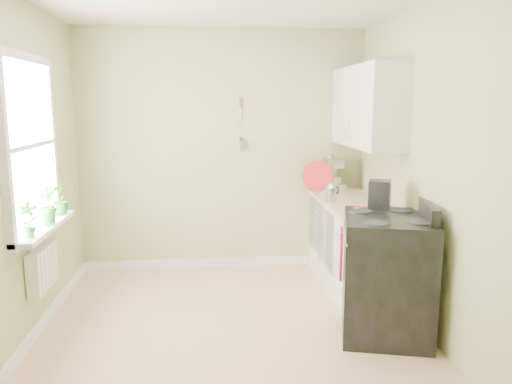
{
  "coord_description": "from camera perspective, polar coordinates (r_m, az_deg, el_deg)",
  "views": [
    {
      "loc": [
        -0.17,
        -3.82,
        1.89
      ],
      "look_at": [
        0.26,
        0.55,
        1.1
      ],
      "focal_mm": 35.0,
      "sensor_mm": 36.0,
      "label": 1
    }
  ],
  "objects": [
    {
      "name": "floor",
      "position": [
        4.27,
        -2.81,
        -16.23
      ],
      "size": [
        3.2,
        3.6,
        0.02
      ],
      "primitive_type": "cube",
      "color": "tan",
      "rests_on": "ground"
    },
    {
      "name": "wall_back",
      "position": [
        5.66,
        -3.81,
        4.68
      ],
      "size": [
        3.2,
        0.02,
        2.7
      ],
      "primitive_type": "cube",
      "color": "tan",
      "rests_on": "floor"
    },
    {
      "name": "wall_left",
      "position": [
        4.12,
        -25.96,
        1.64
      ],
      "size": [
        0.02,
        3.6,
        2.7
      ],
      "primitive_type": "cube",
      "color": "tan",
      "rests_on": "floor"
    },
    {
      "name": "wall_right",
      "position": [
        4.25,
        19.26,
        2.32
      ],
      "size": [
        0.02,
        3.6,
        2.7
      ],
      "primitive_type": "cube",
      "color": "tan",
      "rests_on": "floor"
    },
    {
      "name": "base_cabinets",
      "position": [
        5.25,
        11.01,
        -6.11
      ],
      "size": [
        0.6,
        1.6,
        0.87
      ],
      "primitive_type": "cube",
      "color": "white",
      "rests_on": "floor"
    },
    {
      "name": "countertop",
      "position": [
        5.14,
        11.08,
        -1.24
      ],
      "size": [
        0.64,
        1.6,
        0.04
      ],
      "primitive_type": "cube",
      "color": "#E9BC8E",
      "rests_on": "base_cabinets"
    },
    {
      "name": "upper_cabinets",
      "position": [
        5.18,
        12.58,
        9.5
      ],
      "size": [
        0.35,
        1.4,
        0.8
      ],
      "primitive_type": "cube",
      "color": "white",
      "rests_on": "wall_right"
    },
    {
      "name": "window",
      "position": [
        4.37,
        -24.48,
        4.82
      ],
      "size": [
        0.06,
        1.14,
        1.44
      ],
      "color": "white",
      "rests_on": "wall_left"
    },
    {
      "name": "window_sill",
      "position": [
        4.45,
        -22.96,
        -3.74
      ],
      "size": [
        0.18,
        1.14,
        0.04
      ],
      "primitive_type": "cube",
      "color": "white",
      "rests_on": "wall_left"
    },
    {
      "name": "radiator",
      "position": [
        4.5,
        -23.22,
        -7.98
      ],
      "size": [
        0.12,
        0.5,
        0.35
      ],
      "primitive_type": "cube",
      "color": "white",
      "rests_on": "wall_left"
    },
    {
      "name": "wall_utensils",
      "position": [
        5.63,
        -1.78,
        6.85
      ],
      "size": [
        0.02,
        0.14,
        0.58
      ],
      "color": "#E9BC8E",
      "rests_on": "wall_back"
    },
    {
      "name": "stove",
      "position": [
        4.28,
        14.71,
        -9.08
      ],
      "size": [
        0.89,
        0.95,
        1.11
      ],
      "color": "black",
      "rests_on": "floor"
    },
    {
      "name": "stand_mixer",
      "position": [
        5.75,
        8.73,
        1.94
      ],
      "size": [
        0.25,
        0.35,
        0.4
      ],
      "color": "#B2B2B7",
      "rests_on": "countertop"
    },
    {
      "name": "kettle",
      "position": [
        5.02,
        8.6,
        -0.08
      ],
      "size": [
        0.19,
        0.11,
        0.19
      ],
      "color": "silver",
      "rests_on": "countertop"
    },
    {
      "name": "coffee_maker",
      "position": [
        4.46,
        13.89,
        -0.84
      ],
      "size": [
        0.25,
        0.26,
        0.32
      ],
      "color": "black",
      "rests_on": "countertop"
    },
    {
      "name": "red_tray",
      "position": [
        5.61,
        7.07,
        1.84
      ],
      "size": [
        0.34,
        0.19,
        0.35
      ],
      "primitive_type": "cylinder",
      "rotation": [
        1.45,
        0.0,
        -0.38
      ],
      "color": "#B22022",
      "rests_on": "countertop"
    },
    {
      "name": "jar",
      "position": [
        4.42,
        11.69,
        -2.22
      ],
      "size": [
        0.08,
        0.08,
        0.09
      ],
      "color": "tan",
      "rests_on": "countertop"
    },
    {
      "name": "plant_a",
      "position": [
        4.05,
        -24.6,
        -2.88
      ],
      "size": [
        0.17,
        0.14,
        0.28
      ],
      "primitive_type": "imported",
      "rotation": [
        0.0,
        0.0,
        0.34
      ],
      "color": "#266A21",
      "rests_on": "window_sill"
    },
    {
      "name": "plant_b",
      "position": [
        4.46,
        -22.81,
        -1.37
      ],
      "size": [
        0.22,
        0.22,
        0.32
      ],
      "primitive_type": "imported",
      "rotation": [
        0.0,
        0.0,
        2.35
      ],
      "color": "#266A21",
      "rests_on": "window_sill"
    },
    {
      "name": "plant_c",
      "position": [
        4.78,
        -21.6,
        -0.78
      ],
      "size": [
        0.22,
        0.22,
        0.28
      ],
      "primitive_type": "imported",
      "rotation": [
        0.0,
        0.0,
        4.08
      ],
      "color": "#266A21",
      "rests_on": "window_sill"
    }
  ]
}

